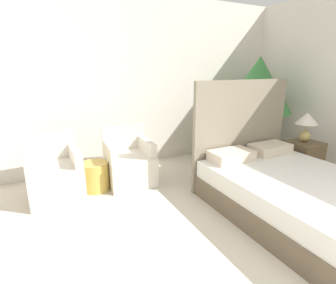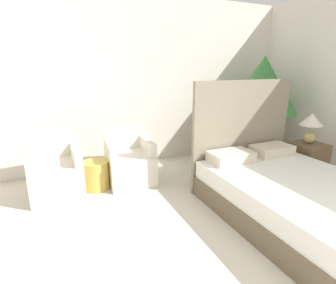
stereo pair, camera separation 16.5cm
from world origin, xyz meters
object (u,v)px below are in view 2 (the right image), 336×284
(potted_palm, at_px, (262,89))
(table_lamp, at_px, (311,123))
(bed, at_px, (294,194))
(armchair_near_window_right, at_px, (130,164))
(armchair_near_window_left, at_px, (56,175))
(nightstand, at_px, (306,161))
(side_table, at_px, (96,175))

(potted_palm, distance_m, table_lamp, 1.14)
(bed, xyz_separation_m, armchair_near_window_right, (-1.47, 1.76, -0.01))
(potted_palm, bearing_deg, armchair_near_window_left, -179.12)
(potted_palm, xyz_separation_m, nightstand, (0.03, -1.08, -1.04))
(potted_palm, height_order, side_table, potted_palm)
(bed, distance_m, potted_palm, 2.35)
(armchair_near_window_right, xyz_separation_m, table_lamp, (2.60, -0.99, 0.61))
(nightstand, height_order, table_lamp, table_lamp)
(armchair_near_window_right, height_order, table_lamp, table_lamp)
(side_table, bearing_deg, armchair_near_window_left, 175.81)
(bed, bearing_deg, armchair_near_window_left, 145.12)
(bed, distance_m, armchair_near_window_left, 3.08)
(table_lamp, relative_size, side_table, 1.13)
(bed, xyz_separation_m, nightstand, (1.11, 0.74, -0.01))
(nightstand, relative_size, side_table, 1.40)
(potted_palm, relative_size, nightstand, 3.32)
(nightstand, bearing_deg, armchair_near_window_right, 158.44)
(nightstand, height_order, side_table, nightstand)
(table_lamp, bearing_deg, potted_palm, 92.17)
(armchair_near_window_left, relative_size, side_table, 2.04)
(armchair_near_window_right, height_order, potted_palm, potted_palm)
(armchair_near_window_left, height_order, table_lamp, table_lamp)
(armchair_near_window_left, height_order, potted_palm, potted_palm)
(nightstand, distance_m, side_table, 3.26)
(table_lamp, xyz_separation_m, side_table, (-3.12, 0.96, -0.69))
(side_table, bearing_deg, nightstand, -17.53)
(armchair_near_window_right, bearing_deg, armchair_near_window_left, -177.08)
(bed, relative_size, nightstand, 3.87)
(armchair_near_window_right, xyz_separation_m, potted_palm, (2.56, 0.06, 1.05))
(bed, height_order, nightstand, bed)
(armchair_near_window_left, relative_size, table_lamp, 1.81)
(side_table, bearing_deg, armchair_near_window_right, 4.19)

